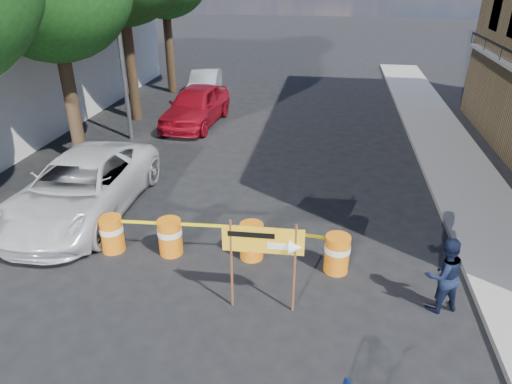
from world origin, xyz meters
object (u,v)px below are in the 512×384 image
(barrel_far_left, at_px, (112,233))
(sedan_silver, at_px, (205,83))
(barrel_mid_left, at_px, (170,236))
(barrel_mid_right, at_px, (252,240))
(barrel_far_right, at_px, (337,253))
(sedan_red, at_px, (196,106))
(suv_white, at_px, (82,187))
(detour_sign, at_px, (274,248))
(pedestrian, at_px, (443,275))

(barrel_far_left, relative_size, sedan_silver, 0.22)
(barrel_mid_left, height_order, barrel_mid_right, same)
(barrel_far_left, relative_size, barrel_far_right, 1.00)
(sedan_red, bearing_deg, suv_white, -91.74)
(suv_white, distance_m, sedan_silver, 12.95)
(barrel_mid_left, relative_size, barrel_far_right, 1.00)
(barrel_mid_left, bearing_deg, barrel_mid_right, 4.17)
(detour_sign, bearing_deg, pedestrian, 8.07)
(barrel_far_right, distance_m, suv_white, 7.14)
(barrel_far_left, xyz_separation_m, sedan_red, (-0.71, 9.89, 0.35))
(barrel_mid_left, distance_m, barrel_far_right, 3.93)
(suv_white, relative_size, sedan_red, 1.20)
(suv_white, bearing_deg, barrel_mid_left, -28.08)
(barrel_far_left, height_order, barrel_mid_right, same)
(pedestrian, bearing_deg, sedan_silver, -81.94)
(barrel_mid_left, height_order, sedan_red, sedan_red)
(barrel_mid_left, xyz_separation_m, pedestrian, (5.96, -1.02, 0.35))
(barrel_mid_right, distance_m, barrel_far_right, 2.00)
(barrel_mid_right, relative_size, suv_white, 0.15)
(barrel_far_left, height_order, sedan_silver, sedan_silver)
(barrel_far_left, bearing_deg, detour_sign, -20.04)
(barrel_far_right, height_order, sedan_silver, sedan_silver)
(barrel_far_right, bearing_deg, suv_white, 166.98)
(barrel_mid_left, bearing_deg, barrel_far_left, -176.14)
(suv_white, bearing_deg, pedestrian, -17.01)
(pedestrian, bearing_deg, sedan_red, -75.15)
(pedestrian, xyz_separation_m, sedan_red, (-8.11, 10.82, 0.01))
(sedan_silver, bearing_deg, suv_white, -96.99)
(detour_sign, distance_m, pedestrian, 3.39)
(barrel_far_left, xyz_separation_m, barrel_mid_right, (3.38, 0.24, 0.00))
(barrel_far_left, distance_m, barrel_mid_right, 3.39)
(barrel_far_right, distance_m, detour_sign, 2.22)
(suv_white, bearing_deg, detour_sign, -29.91)
(sedan_silver, bearing_deg, detour_sign, -77.46)
(barrel_mid_left, relative_size, sedan_red, 0.19)
(sedan_red, bearing_deg, barrel_far_left, -81.61)
(barrel_mid_left, distance_m, pedestrian, 6.06)
(barrel_mid_right, height_order, sedan_silver, sedan_silver)
(barrel_far_left, relative_size, barrel_mid_right, 1.00)
(barrel_far_left, height_order, barrel_mid_left, same)
(barrel_mid_left, relative_size, sedan_silver, 0.22)
(detour_sign, xyz_separation_m, suv_white, (-5.70, 3.14, -0.67))
(pedestrian, bearing_deg, barrel_mid_left, -31.76)
(barrel_mid_right, bearing_deg, barrel_far_left, -175.96)
(sedan_silver, bearing_deg, barrel_mid_right, -77.90)
(barrel_mid_left, bearing_deg, sedan_red, 102.37)
(sedan_red, bearing_deg, barrel_mid_left, -73.36)
(barrel_mid_right, distance_m, sedan_red, 10.49)
(barrel_mid_left, distance_m, barrel_mid_right, 1.95)
(barrel_far_left, relative_size, suv_white, 0.15)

